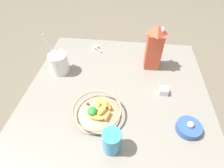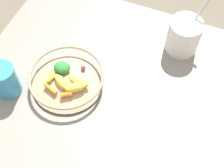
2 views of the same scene
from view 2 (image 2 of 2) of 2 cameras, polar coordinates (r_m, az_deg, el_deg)
The scene contains 5 objects.
ground_plane at distance 1.01m, azimuth -0.25°, elevation -8.14°, with size 6.00×6.00×0.00m, color #665B4C.
countertop at distance 0.99m, azimuth -0.25°, elevation -7.79°, with size 1.04×1.04×0.03m.
fruit_bowl at distance 1.03m, azimuth -8.28°, elevation 0.99°, with size 0.25×0.25×0.07m.
yogurt_tub at distance 1.11m, azimuth 13.05°, elevation 8.79°, with size 0.12×0.15×0.24m.
drinking_cup at distance 1.04m, azimuth -18.93°, elevation 0.72°, with size 0.08×0.08×0.12m.
Camera 2 is at (0.16, -0.37, 0.92)m, focal length 50.00 mm.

